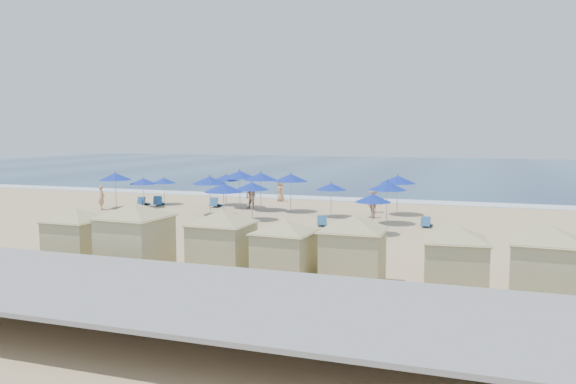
% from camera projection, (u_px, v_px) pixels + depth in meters
% --- Properties ---
extents(ground, '(160.00, 160.00, 0.00)m').
position_uv_depth(ground, '(252.00, 231.00, 30.16)').
color(ground, tan).
rests_on(ground, ground).
extents(ocean, '(160.00, 80.00, 0.06)m').
position_uv_depth(ocean, '(396.00, 169.00, 81.93)').
color(ocean, navy).
rests_on(ocean, ground).
extents(surf_line, '(160.00, 2.50, 0.08)m').
position_uv_depth(surf_line, '(327.00, 199.00, 44.75)').
color(surf_line, white).
rests_on(surf_line, ground).
extents(seawall, '(160.00, 6.10, 1.22)m').
position_uv_depth(seawall, '(86.00, 282.00, 17.39)').
color(seawall, gray).
rests_on(seawall, ground).
extents(trash_bin, '(0.88, 0.88, 0.85)m').
position_uv_depth(trash_bin, '(201.00, 230.00, 27.97)').
color(trash_bin, black).
rests_on(trash_bin, ground).
extents(cabana_0, '(4.12, 4.12, 2.58)m').
position_uv_depth(cabana_0, '(76.00, 230.00, 21.81)').
color(cabana_0, tan).
rests_on(cabana_0, ground).
extents(cabana_1, '(4.71, 4.71, 2.96)m').
position_uv_depth(cabana_1, '(135.00, 229.00, 20.77)').
color(cabana_1, tan).
rests_on(cabana_1, ground).
extents(cabana_2, '(4.35, 4.35, 2.73)m').
position_uv_depth(cabana_2, '(222.00, 235.00, 20.37)').
color(cabana_2, tan).
rests_on(cabana_2, ground).
extents(cabana_3, '(4.03, 4.03, 2.53)m').
position_uv_depth(cabana_3, '(285.00, 244.00, 19.37)').
color(cabana_3, tan).
rests_on(cabana_3, ground).
extents(cabana_4, '(4.33, 4.33, 2.72)m').
position_uv_depth(cabana_4, '(353.00, 242.00, 19.03)').
color(cabana_4, tan).
rests_on(cabana_4, ground).
extents(cabana_5, '(4.11, 4.11, 2.59)m').
position_uv_depth(cabana_5, '(455.00, 253.00, 17.75)').
color(cabana_5, tan).
rests_on(cabana_5, ground).
extents(cabana_6, '(4.45, 4.45, 2.80)m').
position_uv_depth(cabana_6, '(547.00, 256.00, 16.70)').
color(cabana_6, tan).
rests_on(cabana_6, ground).
extents(umbrella_0, '(1.80, 1.80, 2.05)m').
position_uv_depth(umbrella_0, '(164.00, 181.00, 41.24)').
color(umbrella_0, '#A5A8AD').
rests_on(umbrella_0, ground).
extents(umbrella_1, '(2.27, 2.27, 2.58)m').
position_uv_depth(umbrella_1, '(115.00, 177.00, 39.04)').
color(umbrella_1, '#A5A8AD').
rests_on(umbrella_1, ground).
extents(umbrella_2, '(1.90, 1.90, 2.16)m').
position_uv_depth(umbrella_2, '(143.00, 181.00, 39.48)').
color(umbrella_2, '#A5A8AD').
rests_on(umbrella_2, ground).
extents(umbrella_3, '(2.28, 2.28, 2.60)m').
position_uv_depth(umbrella_3, '(210.00, 180.00, 35.82)').
color(umbrella_3, '#A5A8AD').
rests_on(umbrella_3, ground).
extents(umbrella_4, '(2.40, 2.40, 2.73)m').
position_uv_depth(umbrella_4, '(240.00, 174.00, 39.22)').
color(umbrella_4, '#A5A8AD').
rests_on(umbrella_4, ground).
extents(umbrella_5, '(2.36, 2.36, 2.69)m').
position_uv_depth(umbrella_5, '(261.00, 176.00, 37.95)').
color(umbrella_5, '#A5A8AD').
rests_on(umbrella_5, ground).
extents(umbrella_6, '(2.24, 2.24, 2.55)m').
position_uv_depth(umbrella_6, '(224.00, 188.00, 31.31)').
color(umbrella_6, '#A5A8AD').
rests_on(umbrella_6, ground).
extents(umbrella_7, '(2.33, 2.33, 2.65)m').
position_uv_depth(umbrella_7, '(291.00, 178.00, 37.25)').
color(umbrella_7, '#A5A8AD').
rests_on(umbrella_7, ground).
extents(umbrella_8, '(1.95, 1.95, 2.22)m').
position_uv_depth(umbrella_8, '(331.00, 187.00, 35.00)').
color(umbrella_8, '#A5A8AD').
rests_on(umbrella_8, ground).
extents(umbrella_9, '(2.32, 2.32, 2.64)m').
position_uv_depth(umbrella_9, '(398.00, 180.00, 35.88)').
color(umbrella_9, '#A5A8AD').
rests_on(umbrella_9, ground).
extents(umbrella_10, '(2.25, 2.25, 2.56)m').
position_uv_depth(umbrella_10, '(387.00, 186.00, 32.25)').
color(umbrella_10, '#A5A8AD').
rests_on(umbrella_10, ground).
extents(umbrella_11, '(1.93, 1.93, 2.20)m').
position_uv_depth(umbrella_11, '(373.00, 198.00, 28.91)').
color(umbrella_11, '#A5A8AD').
rests_on(umbrella_11, ground).
extents(umbrella_12, '(2.06, 2.06, 2.34)m').
position_uv_depth(umbrella_12, '(226.00, 178.00, 40.82)').
color(umbrella_12, '#A5A8AD').
rests_on(umbrella_12, ground).
extents(umbrella_13, '(2.11, 2.11, 2.40)m').
position_uv_depth(umbrella_13, '(252.00, 186.00, 33.72)').
color(umbrella_13, '#A5A8AD').
rests_on(umbrella_13, ground).
extents(beach_chair_0, '(0.74, 1.31, 0.68)m').
position_uv_depth(beach_chair_0, '(143.00, 202.00, 40.75)').
color(beach_chair_0, '#265A8E').
rests_on(beach_chair_0, ground).
extents(beach_chair_1, '(1.04, 1.50, 0.76)m').
position_uv_depth(beach_chair_1, '(159.00, 202.00, 40.67)').
color(beach_chair_1, '#265A8E').
rests_on(beach_chair_1, ground).
extents(beach_chair_2, '(0.68, 1.36, 0.73)m').
position_uv_depth(beach_chair_2, '(216.00, 204.00, 39.90)').
color(beach_chair_2, '#265A8E').
rests_on(beach_chair_2, ground).
extents(beach_chair_3, '(0.53, 1.13, 0.61)m').
position_uv_depth(beach_chair_3, '(216.00, 222.00, 31.73)').
color(beach_chair_3, '#265A8E').
rests_on(beach_chair_3, ground).
extents(beach_chair_4, '(0.85, 1.29, 0.65)m').
position_uv_depth(beach_chair_4, '(322.00, 222.00, 31.79)').
color(beach_chair_4, '#265A8E').
rests_on(beach_chair_4, ground).
extents(beach_chair_5, '(0.62, 1.22, 0.65)m').
position_uv_depth(beach_chair_5, '(426.00, 223.00, 31.38)').
color(beach_chair_5, '#265A8E').
rests_on(beach_chair_5, ground).
extents(beachgoer_0, '(0.72, 0.74, 1.71)m').
position_uv_depth(beachgoer_0, '(102.00, 198.00, 38.43)').
color(beachgoer_0, tan).
rests_on(beachgoer_0, ground).
extents(beachgoer_1, '(0.94, 0.82, 1.67)m').
position_uv_depth(beachgoer_1, '(251.00, 197.00, 39.03)').
color(beachgoer_1, tan).
rests_on(beachgoer_1, ground).
extents(beachgoer_2, '(0.74, 1.03, 1.63)m').
position_uv_depth(beachgoer_2, '(373.00, 205.00, 34.72)').
color(beachgoer_2, tan).
rests_on(beachgoer_2, ground).
extents(beachgoer_3, '(1.15, 0.80, 1.64)m').
position_uv_depth(beachgoer_3, '(374.00, 200.00, 37.11)').
color(beachgoer_3, tan).
rests_on(beachgoer_3, ground).
extents(beachgoer_4, '(0.97, 0.90, 1.66)m').
position_uv_depth(beachgoer_4, '(280.00, 191.00, 43.28)').
color(beachgoer_4, tan).
rests_on(beachgoer_4, ground).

